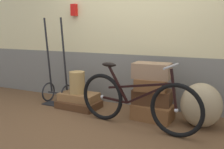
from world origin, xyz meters
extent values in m
cube|color=brown|center=(0.00, 0.00, -0.03)|extent=(9.14, 5.20, 0.06)
cube|color=slate|center=(0.00, 0.85, 0.43)|extent=(7.14, 0.20, 0.85)
cube|color=red|center=(-1.09, 0.71, 1.59)|extent=(0.10, 0.08, 0.20)
cube|color=#4C2D19|center=(-0.74, 0.25, 0.06)|extent=(0.69, 0.47, 0.12)
cube|color=olive|center=(-0.77, 0.29, 0.17)|extent=(0.62, 0.37, 0.12)
cube|color=brown|center=(0.49, 0.25, 0.11)|extent=(0.58, 0.39, 0.21)
cube|color=#4C2D19|center=(0.47, 0.30, 0.32)|extent=(0.54, 0.33, 0.21)
cube|color=brown|center=(0.45, 0.25, 0.50)|extent=(0.45, 0.34, 0.17)
cube|color=#937051|center=(0.46, 0.28, 0.70)|extent=(0.51, 0.32, 0.22)
cylinder|color=#A8844C|center=(-0.78, 0.27, 0.41)|extent=(0.25, 0.25, 0.36)
torus|color=black|center=(-1.43, 0.33, 0.17)|extent=(0.03, 0.34, 0.34)
torus|color=black|center=(-1.03, 0.33, 0.17)|extent=(0.03, 0.34, 0.34)
cylinder|color=black|center=(-1.23, 0.33, 0.17)|extent=(0.39, 0.02, 0.02)
cylinder|color=black|center=(-1.40, 0.33, 0.81)|extent=(0.03, 0.14, 1.28)
cylinder|color=black|center=(-1.06, 0.33, 0.81)|extent=(0.03, 0.14, 1.28)
cube|color=black|center=(-1.23, 0.22, 0.01)|extent=(0.35, 0.22, 0.02)
ellipsoid|color=#9E8966|center=(1.13, 0.26, 0.29)|extent=(0.53, 0.45, 0.58)
torus|color=black|center=(-0.15, -0.05, 0.33)|extent=(0.66, 0.14, 0.66)
sphere|color=#B2B2B7|center=(-0.15, -0.05, 0.33)|extent=(0.05, 0.05, 0.05)
torus|color=black|center=(0.90, -0.20, 0.33)|extent=(0.66, 0.14, 0.66)
sphere|color=#B2B2B7|center=(0.90, -0.20, 0.33)|extent=(0.05, 0.05, 0.05)
cube|color=black|center=(0.54, -0.15, 0.47)|extent=(0.59, 0.11, 0.35)
cube|color=black|center=(0.11, -0.09, 0.54)|extent=(0.31, 0.07, 0.48)
cube|color=black|center=(0.05, -0.08, 0.32)|extent=(0.41, 0.08, 0.04)
cube|color=black|center=(0.39, -0.13, 0.56)|extent=(0.87, 0.15, 0.18)
cube|color=black|center=(0.86, -0.19, 0.57)|extent=(0.11, 0.04, 0.49)
ellipsoid|color=black|center=(-0.04, -0.07, 0.80)|extent=(0.23, 0.12, 0.06)
cylinder|color=#A5A5AD|center=(0.82, -0.19, 0.85)|extent=(0.09, 0.46, 0.02)
camera|label=1|loc=(1.42, -3.06, 1.28)|focal=40.16mm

